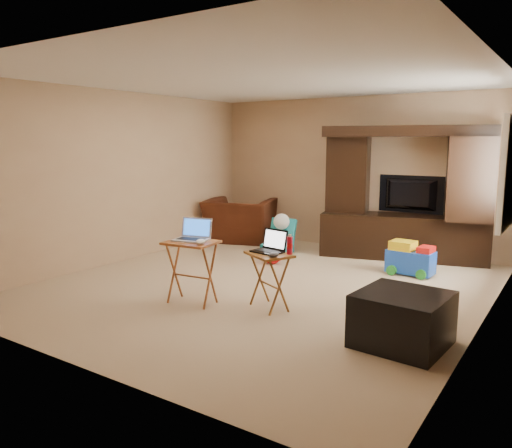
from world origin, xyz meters
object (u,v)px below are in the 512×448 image
Objects in this scene: plush_toy at (272,250)px; water_bottle at (290,246)px; push_toy at (411,258)px; mouse_right at (274,255)px; television at (409,195)px; ottoman at (402,319)px; mouse_left at (200,242)px; entertainment_center at (404,193)px; recliner at (240,220)px; laptop_right at (267,241)px; child_rocker at (277,236)px; tray_table_right at (269,281)px; laptop_left at (191,230)px; tray_table_left at (192,272)px.

plush_toy is 2.09m from water_bottle.
mouse_right reaches higher than push_toy.
ottoman is (1.04, -3.56, -0.73)m from television.
television reaches higher than mouse_left.
entertainment_center is at bearing 44.27° from plush_toy.
recliner is at bearing 141.98° from ottoman.
mouse_right is at bearing -57.99° from plush_toy.
mouse_left is at bearing -135.58° from laptop_right.
television reaches higher than child_rocker.
tray_table_right reaches higher than child_rocker.
laptop_left reaches higher than ottoman.
child_rocker is 2.77m from water_bottle.
recliner is at bearing 104.00° from laptop_left.
push_toy is (3.25, -0.62, -0.15)m from recliner.
laptop_right is at bearing 172.34° from ottoman.
ottoman is (0.64, -2.42, 0.00)m from push_toy.
recliner is 3.53m from laptop_left.
tray_table_left is at bearing -124.62° from entertainment_center.
push_toy is (0.40, -0.90, -0.77)m from entertainment_center.
push_toy is at bearing 50.76° from tray_table_left.
push_toy is 4.34× the size of mouse_left.
tray_table_left is 1.14m from water_bottle.
plush_toy is at bearing 126.69° from water_bottle.
entertainment_center is at bearing 108.94° from tray_table_right.
tray_table_right is at bearing -66.26° from child_rocker.
laptop_right is 2.58× the size of mouse_right.
mouse_left is (-1.07, -3.52, -0.28)m from entertainment_center.
mouse_right is at bearing 19.35° from mouse_left.
mouse_left is at bearing -150.52° from water_bottle.
mouse_right is (-0.32, -3.49, -0.33)m from television.
laptop_left reaches higher than laptop_right.
laptop_right is (0.80, 0.30, -0.09)m from laptop_left.
tray_table_left is at bearing -84.71° from child_rocker.
plush_toy is at bearing -159.65° from push_toy.
television is at bearing 84.76° from mouse_right.
tray_table_right reaches higher than push_toy.
television reaches higher than ottoman.
push_toy is 0.88× the size of tray_table_left.
tray_table_left is at bearing -131.73° from tray_table_right.
laptop_right is (2.36, -2.83, 0.35)m from recliner.
mouse_right is at bearing 5.44° from tray_table_left.
laptop_right is (-0.04, 0.02, 0.42)m from tray_table_right.
water_bottle is (-0.65, -2.15, 0.47)m from push_toy.
plush_toy is 3.35× the size of mouse_right.
television reaches higher than water_bottle.
mouse_left is (0.19, -0.07, 0.38)m from tray_table_left.
laptop_right is (-1.53, 0.21, 0.49)m from ottoman.
plush_toy is 2.92× the size of mouse_left.
child_rocker reaches higher than plush_toy.
tray_table_right is 0.37m from mouse_right.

